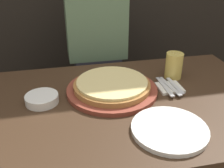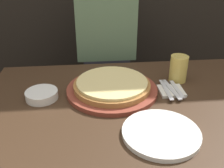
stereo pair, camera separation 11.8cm
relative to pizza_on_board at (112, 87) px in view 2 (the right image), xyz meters
name	(u,v)px [view 2 (the right image)]	position (x,y,z in m)	size (l,w,h in m)	color
dining_table	(127,162)	(0.07, -0.09, -0.38)	(1.27, 0.83, 0.70)	#3D2819
pizza_on_board	(112,87)	(0.00, 0.00, 0.00)	(0.41, 0.41, 0.06)	brown
beer_glass	(179,68)	(0.33, 0.08, 0.04)	(0.08, 0.08, 0.13)	#E5C65B
dinner_plate	(161,133)	(0.14, -0.33, -0.02)	(0.28, 0.28, 0.02)	white
side_bowl	(42,95)	(-0.31, -0.03, -0.01)	(0.14, 0.14, 0.04)	white
napkin_stack	(171,91)	(0.27, -0.03, -0.02)	(0.11, 0.11, 0.01)	silver
fork	(166,89)	(0.24, -0.03, -0.01)	(0.02, 0.19, 0.00)	silver
dinner_knife	(171,89)	(0.27, -0.03, -0.01)	(0.04, 0.19, 0.00)	silver
spoon	(177,89)	(0.29, -0.03, -0.01)	(0.02, 0.16, 0.00)	silver
diner_person	(106,60)	(0.01, 0.51, -0.08)	(0.35, 0.20, 1.31)	#33333D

